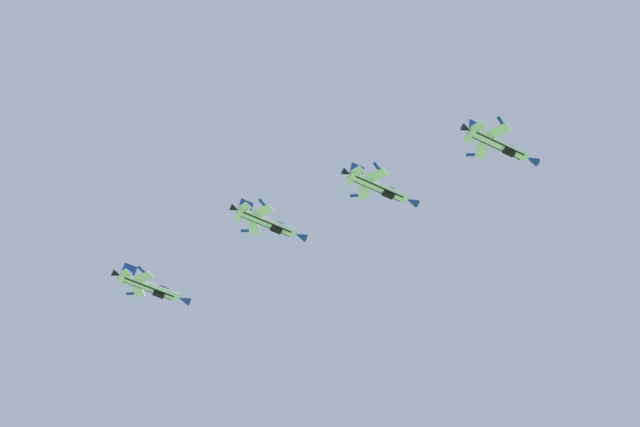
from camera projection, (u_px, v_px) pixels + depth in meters
The scene contains 4 objects.
fighter_jet_lead at pixel (500, 145), 131.96m from camera, with size 13.18×11.98×4.85m.
fighter_jet_left_wing at pixel (380, 187), 137.65m from camera, with size 13.18×11.92×4.99m.
fighter_jet_right_wing at pixel (268, 223), 141.36m from camera, with size 13.18×11.98×4.85m.
fighter_jet_left_outer at pixel (151, 287), 142.54m from camera, with size 13.18×11.94×4.94m.
Camera 1 is at (4.28, -6.33, 1.89)m, focal length 41.18 mm.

